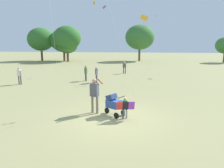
{
  "coord_description": "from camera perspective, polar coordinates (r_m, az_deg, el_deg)",
  "views": [
    {
      "loc": [
        1.05,
        -8.79,
        3.36
      ],
      "look_at": [
        -0.23,
        1.24,
        1.3
      ],
      "focal_mm": 33.1,
      "sensor_mm": 36.0,
      "label": 1
    }
  ],
  "objects": [
    {
      "name": "person_back_turned",
      "position": [
        17.33,
        -4.32,
        2.98
      ],
      "size": [
        0.27,
        0.41,
        1.35
      ],
      "color": "#33384C",
      "rests_on": "ground"
    },
    {
      "name": "person_couple_left",
      "position": [
        22.41,
        3.47,
        4.85
      ],
      "size": [
        0.42,
        0.19,
        1.3
      ],
      "color": "#33384C",
      "rests_on": "ground"
    },
    {
      "name": "ground_plane",
      "position": [
        9.47,
        0.42,
        -9.26
      ],
      "size": [
        120.0,
        120.0,
        0.0
      ],
      "primitive_type": "plane",
      "color": "#938E5B"
    },
    {
      "name": "kite_green_novelty",
      "position": [
        19.13,
        9.18,
        16.87
      ],
      "size": [
        2.84,
        2.09,
        5.78
      ],
      "color": "#F4A319",
      "rests_on": "ground"
    },
    {
      "name": "person_adult_flyer",
      "position": [
        9.81,
        -4.81,
        -2.34
      ],
      "size": [
        0.64,
        0.51,
        1.76
      ],
      "color": "#7F705B",
      "rests_on": "ground"
    },
    {
      "name": "treeline_distant",
      "position": [
        36.89,
        -0.6,
        12.12
      ],
      "size": [
        41.58,
        7.37,
        6.4
      ],
      "color": "brown",
      "rests_on": "ground"
    },
    {
      "name": "child_with_butterfly_kite",
      "position": [
        9.15,
        3.62,
        -6.13
      ],
      "size": [
        0.8,
        0.41,
        0.98
      ],
      "color": "#4C4C51",
      "rests_on": "ground"
    },
    {
      "name": "stroller",
      "position": [
        9.58,
        0.35,
        -5.17
      ],
      "size": [
        1.07,
        0.88,
        1.03
      ],
      "color": "black",
      "rests_on": "ground"
    },
    {
      "name": "person_sitting_far",
      "position": [
        18.21,
        -7.27,
        3.34
      ],
      "size": [
        0.3,
        0.38,
        1.36
      ],
      "color": "#4C4C51",
      "rests_on": "ground"
    },
    {
      "name": "person_red_shirt",
      "position": [
        18.13,
        -24.21,
        2.48
      ],
      "size": [
        0.44,
        0.27,
        1.41
      ],
      "color": "#4C4C51",
      "rests_on": "ground"
    }
  ]
}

